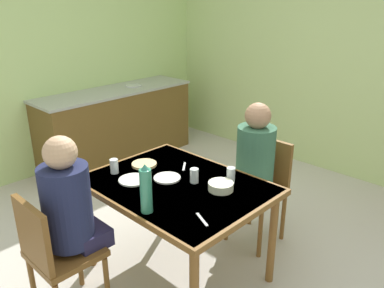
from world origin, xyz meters
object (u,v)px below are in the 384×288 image
object	(u,v)px
serving_bowl_center	(221,186)
person_near_diner	(69,203)
person_far_diner	(254,158)
water_bottle_green_near	(146,190)
chair_near_diner	(54,252)
chair_far_diner	(262,184)
dining_table	(177,193)
kitchen_counter	(117,125)

from	to	relation	value
serving_bowl_center	person_near_diner	bearing A→B (deg)	-122.31
person_far_diner	water_bottle_green_near	world-z (taller)	person_far_diner
person_near_diner	chair_near_diner	bearing A→B (deg)	-90.00
chair_far_diner	water_bottle_green_near	world-z (taller)	water_bottle_green_near
person_near_diner	person_far_diner	xyz separation A→B (m)	(0.40, 1.37, 0.00)
dining_table	serving_bowl_center	distance (m)	0.33
kitchen_counter	person_near_diner	bearing A→B (deg)	-41.80
chair_near_diner	person_near_diner	size ratio (longest dim) A/B	1.13
kitchen_counter	person_near_diner	xyz separation A→B (m)	(1.90, -1.70, 0.33)
chair_near_diner	serving_bowl_center	world-z (taller)	chair_near_diner
kitchen_counter	chair_far_diner	size ratio (longest dim) A/B	2.29
dining_table	person_near_diner	size ratio (longest dim) A/B	1.60
chair_near_diner	person_near_diner	xyz separation A→B (m)	(0.00, 0.14, 0.28)
chair_far_diner	serving_bowl_center	xyz separation A→B (m)	(0.12, -0.69, 0.28)
kitchen_counter	serving_bowl_center	xyz separation A→B (m)	(2.42, -0.88, 0.33)
dining_table	chair_near_diner	size ratio (longest dim) A/B	1.42
kitchen_counter	water_bottle_green_near	bearing A→B (deg)	-31.53
kitchen_counter	person_far_diner	distance (m)	2.34
dining_table	chair_near_diner	bearing A→B (deg)	-106.18
water_bottle_green_near	serving_bowl_center	size ratio (longest dim) A/B	1.84
chair_far_diner	person_far_diner	xyz separation A→B (m)	(-0.00, -0.14, 0.28)
chair_near_diner	serving_bowl_center	size ratio (longest dim) A/B	5.12
kitchen_counter	dining_table	world-z (taller)	kitchen_counter
chair_far_diner	kitchen_counter	bearing A→B (deg)	-4.69
chair_near_diner	water_bottle_green_near	distance (m)	0.70
person_far_diner	serving_bowl_center	size ratio (longest dim) A/B	4.53
serving_bowl_center	water_bottle_green_near	bearing A→B (deg)	-105.23
chair_far_diner	serving_bowl_center	bearing A→B (deg)	99.96
kitchen_counter	person_far_diner	world-z (taller)	person_far_diner
chair_far_diner	serving_bowl_center	size ratio (longest dim) A/B	5.12
kitchen_counter	person_far_diner	xyz separation A→B (m)	(2.30, -0.33, 0.33)
chair_near_diner	water_bottle_green_near	xyz separation A→B (m)	(0.38, 0.44, 0.40)
water_bottle_green_near	person_near_diner	bearing A→B (deg)	-141.46
person_far_diner	serving_bowl_center	xyz separation A→B (m)	(0.12, -0.55, -0.00)
person_near_diner	dining_table	bearing A→B (deg)	70.82
dining_table	chair_far_diner	distance (m)	0.86
chair_near_diner	chair_far_diner	bearing A→B (deg)	76.38
person_far_diner	kitchen_counter	bearing A→B (deg)	-8.05
kitchen_counter	person_near_diner	size ratio (longest dim) A/B	2.58
person_far_diner	chair_near_diner	bearing A→B (deg)	75.20
kitchen_counter	water_bottle_green_near	xyz separation A→B (m)	(2.28, -1.40, 0.45)
person_near_diner	person_far_diner	size ratio (longest dim) A/B	1.00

